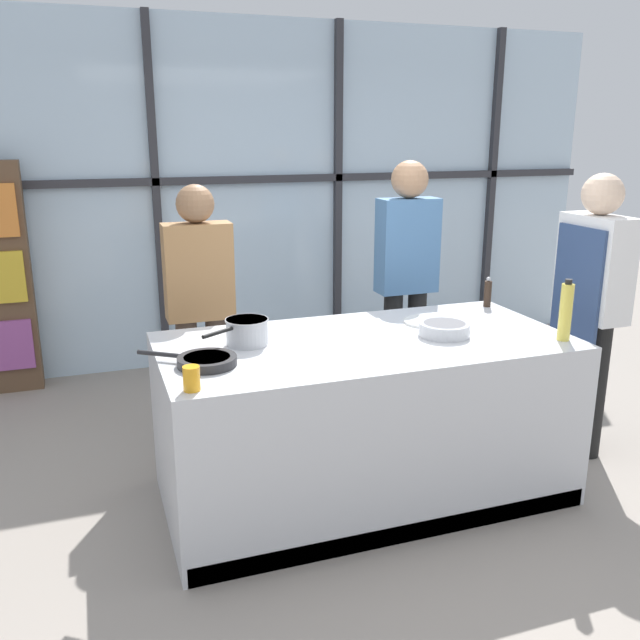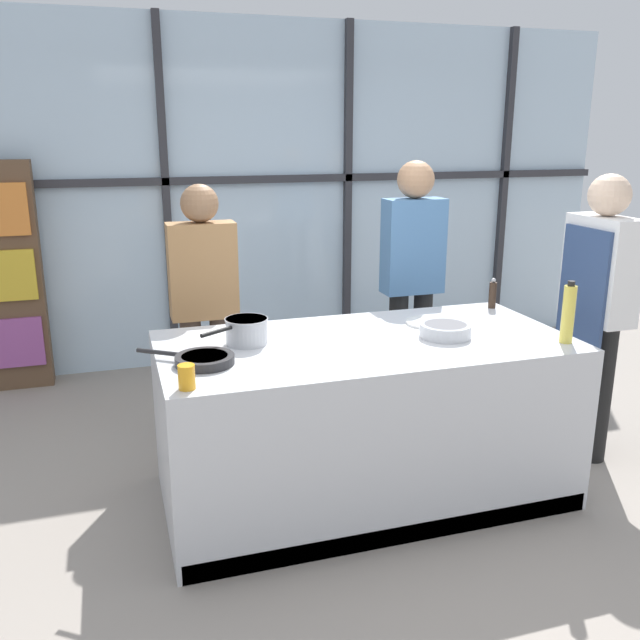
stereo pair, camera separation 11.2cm
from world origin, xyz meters
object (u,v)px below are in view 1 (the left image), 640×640
Objects in this scene: juice_glass_near at (192,379)px; oil_bottle at (566,312)px; pepper_grinder at (488,293)px; spectator_center_left at (407,271)px; frying_pan at (206,360)px; chef at (590,300)px; spectator_far_left at (200,300)px; mixing_bowl at (444,329)px; white_plate at (428,321)px; saucepan at (247,331)px.

oil_bottle is at bearing 2.19° from juice_glass_near.
oil_bottle is 0.73m from pepper_grinder.
frying_pan is at bearing 34.63° from spectator_center_left.
chef is 2.35m from spectator_far_left.
spectator_far_left is 6.05× the size of mixing_bowl.
spectator_far_left is 3.73× the size of frying_pan.
spectator_center_left reaches higher than pepper_grinder.
oil_bottle is at bearing 142.13° from spectator_far_left.
spectator_center_left is 0.82m from white_plate.
saucepan is at bearing 32.51° from spectator_center_left.
mixing_bowl is (-0.04, -0.25, 0.03)m from white_plate.
spectator_far_left is at bearing 0.00° from spectator_center_left.
spectator_far_left is at bearing 67.74° from chef.
chef is at bearing 11.14° from juice_glass_near.
chef reaches higher than mixing_bowl.
spectator_center_left is 6.48× the size of mixing_bowl.
frying_pan is at bearing -164.49° from pepper_grinder.
spectator_far_left is at bearing 142.13° from oil_bottle.
oil_bottle reaches higher than pepper_grinder.
chef is 1.06m from mixing_bowl.
white_plate is (1.16, -0.77, -0.04)m from spectator_far_left.
mixing_bowl is 0.84× the size of oil_bottle.
spectator_far_left reaches higher than frying_pan.
white_plate is at bearing -158.43° from pepper_grinder.
pepper_grinder is at bearing 9.48° from saucepan.
frying_pan is at bearing 94.55° from chef.
white_plate is 1.01× the size of mixing_bowl.
spectator_far_left reaches higher than mixing_bowl.
pepper_grinder is at bearing 115.83° from spectator_center_left.
mixing_bowl is at bearing 2.36° from frying_pan.
chef is 1.04× the size of spectator_far_left.
saucepan is (0.10, -0.83, 0.02)m from spectator_far_left.
oil_bottle is (0.54, -0.27, 0.11)m from mixing_bowl.
frying_pan is 1.62× the size of mixing_bowl.
oil_bottle is at bearing -6.91° from frying_pan.
oil_bottle is 3.03× the size of juice_glass_near.
chef is 6.31× the size of mixing_bowl.
frying_pan is 1.90m from pepper_grinder.
chef is 1.18m from spectator_center_left.
white_plate is at bearing 146.31° from spectator_far_left.
juice_glass_near is at bearing -123.97° from saucepan.
oil_bottle is (-0.51, -0.41, 0.08)m from chef.
mixing_bowl is 2.54× the size of juice_glass_near.
mixing_bowl is 1.43m from juice_glass_near.
pepper_grinder is at bearing 39.40° from mixing_bowl.
chef reaches higher than frying_pan.
spectator_center_left is at bearing 72.45° from white_plate.
pepper_grinder reaches higher than white_plate.
frying_pan is 0.32m from juice_glass_near.
spectator_center_left is 1.54m from saucepan.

